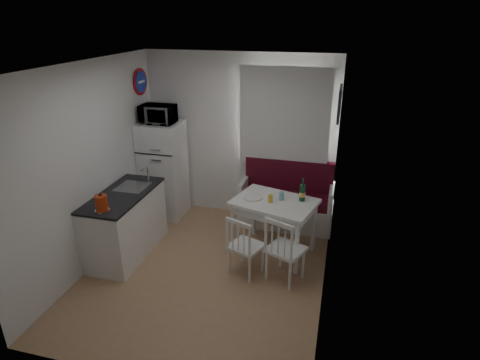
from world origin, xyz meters
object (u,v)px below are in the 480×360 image
object	(u,v)px
bench	(286,205)
wine_bottle	(303,190)
dining_table	(274,207)
microwave	(158,114)
chair_left	(244,242)
chair_right	(285,245)
kettle	(101,203)
fridge	(164,169)
kitchen_counter	(126,223)

from	to	relation	value
bench	wine_bottle	xyz separation A→B (m)	(0.30, -0.75, 0.62)
dining_table	microwave	distance (m)	2.29
chair_left	microwave	size ratio (longest dim) A/B	0.98
dining_table	chair_right	xyz separation A→B (m)	(0.25, -0.66, -0.15)
chair_left	kettle	world-z (taller)	kettle
wine_bottle	bench	bearing A→B (deg)	112.11
kettle	fridge	bearing A→B (deg)	90.97
kitchen_counter	chair_right	distance (m)	2.22
chair_left	microwave	world-z (taller)	microwave
chair_right	kettle	distance (m)	2.25
chair_right	kitchen_counter	bearing A→B (deg)	-160.84
kitchen_counter	microwave	xyz separation A→B (m)	(0.02, 1.19, 1.24)
dining_table	wine_bottle	xyz separation A→B (m)	(0.35, 0.10, 0.25)
microwave	fridge	bearing A→B (deg)	90.00
kitchen_counter	chair_right	bearing A→B (deg)	-4.00
bench	chair_left	bearing A→B (deg)	-101.09
dining_table	chair_right	distance (m)	0.72
dining_table	fridge	size ratio (longest dim) A/B	0.78
dining_table	kettle	size ratio (longest dim) A/B	5.12
bench	fridge	size ratio (longest dim) A/B	0.92
chair_right	microwave	world-z (taller)	microwave
fridge	dining_table	bearing A→B (deg)	-20.77
chair_right	wine_bottle	xyz separation A→B (m)	(0.10, 0.76, 0.40)
fridge	wine_bottle	world-z (taller)	fridge
kettle	wine_bottle	xyz separation A→B (m)	(2.26, 1.14, -0.06)
chair_left	kettle	xyz separation A→B (m)	(-1.66, -0.39, 0.51)
dining_table	kettle	xyz separation A→B (m)	(-1.91, -1.04, 0.31)
bench	kettle	world-z (taller)	kettle
chair_right	wine_bottle	bearing A→B (deg)	105.68
microwave	kettle	bearing A→B (deg)	-89.01
microwave	kitchen_counter	bearing A→B (deg)	-90.94
chair_right	wine_bottle	size ratio (longest dim) A/B	1.69
chair_left	fridge	bearing A→B (deg)	161.78
bench	dining_table	bearing A→B (deg)	-93.04
microwave	dining_table	bearing A→B (deg)	-19.47
microwave	chair_right	bearing A→B (deg)	-31.59
fridge	kettle	size ratio (longest dim) A/B	6.53
kitchen_counter	kettle	world-z (taller)	kitchen_counter
chair_right	kettle	world-z (taller)	kettle
kitchen_counter	microwave	world-z (taller)	microwave
bench	kettle	bearing A→B (deg)	-135.99
wine_bottle	kettle	bearing A→B (deg)	-153.22
kitchen_counter	microwave	distance (m)	1.72
chair_left	microwave	distance (m)	2.46
dining_table	kettle	world-z (taller)	kettle
dining_table	bench	bearing A→B (deg)	102.20
kitchen_counter	chair_left	world-z (taller)	kitchen_counter
microwave	kettle	distance (m)	1.86
chair_right	fridge	distance (m)	2.61
chair_left	wine_bottle	distance (m)	1.06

